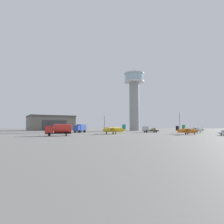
% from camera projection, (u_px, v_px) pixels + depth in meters
% --- Properties ---
extents(ground_plane, '(400.00, 400.00, 0.00)m').
position_uv_depth(ground_plane, '(114.00, 135.00, 54.67)').
color(ground_plane, gray).
extents(control_tower, '(11.61, 11.61, 37.52)m').
position_uv_depth(control_tower, '(134.00, 94.00, 113.00)').
color(control_tower, gray).
rests_on(control_tower, ground_plane).
extents(hangar, '(34.28, 32.98, 9.07)m').
position_uv_depth(hangar, '(50.00, 123.00, 122.66)').
color(hangar, '#6B665B').
rests_on(hangar, ground_plane).
extents(airplane_white, '(7.86, 10.00, 2.97)m').
position_uv_depth(airplane_white, '(193.00, 129.00, 73.25)').
color(airplane_white, white).
rests_on(airplane_white, ground_plane).
extents(airplane_yellow, '(8.09, 10.28, 3.06)m').
position_uv_depth(airplane_yellow, '(114.00, 130.00, 62.74)').
color(airplane_yellow, gold).
rests_on(airplane_yellow, ground_plane).
extents(airplane_orange, '(6.73, 7.96, 2.60)m').
position_uv_depth(airplane_orange, '(187.00, 130.00, 58.89)').
color(airplane_orange, orange).
rests_on(airplane_orange, ground_plane).
extents(truck_box_blue, '(4.40, 5.98, 3.21)m').
position_uv_depth(truck_box_blue, '(80.00, 128.00, 76.83)').
color(truck_box_blue, '#38383D').
rests_on(truck_box_blue, ground_plane).
extents(truck_fuel_tanker_red, '(6.83, 4.11, 3.04)m').
position_uv_depth(truck_fuel_tanker_red, '(59.00, 129.00, 50.31)').
color(truck_fuel_tanker_red, '#38383D').
rests_on(truck_fuel_tanker_red, ground_plane).
extents(truck_flatbed_silver, '(6.76, 4.23, 2.44)m').
position_uv_depth(truck_flatbed_silver, '(148.00, 129.00, 78.28)').
color(truck_flatbed_silver, '#38383D').
rests_on(truck_flatbed_silver, ground_plane).
extents(car_green, '(2.92, 4.76, 1.37)m').
position_uv_depth(car_green, '(152.00, 130.00, 95.61)').
color(car_green, '#287A42').
rests_on(car_green, ground_plane).
extents(light_post_west, '(0.44, 0.44, 7.86)m').
position_uv_depth(light_post_west, '(104.00, 122.00, 97.22)').
color(light_post_west, '#38383D').
rests_on(light_post_west, ground_plane).
extents(light_post_east, '(0.44, 0.44, 9.93)m').
position_uv_depth(light_post_east, '(180.00, 120.00, 102.09)').
color(light_post_east, '#38383D').
rests_on(light_post_east, ground_plane).
extents(traffic_cone_near_left, '(0.36, 0.36, 0.61)m').
position_uv_depth(traffic_cone_near_left, '(40.00, 133.00, 58.99)').
color(traffic_cone_near_left, black).
rests_on(traffic_cone_near_left, ground_plane).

